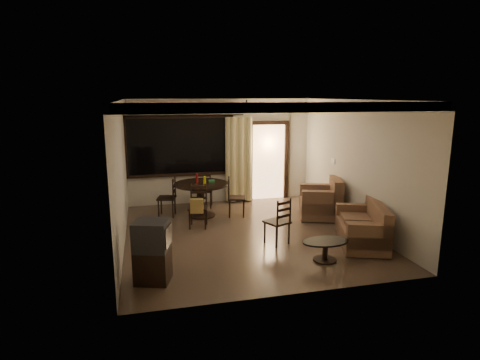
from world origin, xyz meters
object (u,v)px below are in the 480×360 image
object	(u,v)px
dining_chair_west	(167,205)
dining_chair_east	(236,205)
armchair	(323,202)
side_chair	(277,230)
tv_cabinet	(153,251)
dining_chair_south	(198,214)
dining_table	(202,190)
dining_chair_north	(205,197)
sofa	(364,228)
coffee_table	(325,247)

from	to	relation	value
dining_chair_west	dining_chair_east	distance (m)	1.67
armchair	side_chair	distance (m)	2.14
side_chair	tv_cabinet	bearing A→B (deg)	-0.14
dining_chair_south	armchair	bearing A→B (deg)	13.85
dining_chair_east	armchair	world-z (taller)	armchair
dining_table	tv_cabinet	world-z (taller)	dining_table
dining_chair_east	dining_chair_north	world-z (taller)	same
dining_chair_west	dining_chair_east	bearing A→B (deg)	90.00
tv_cabinet	armchair	world-z (taller)	tv_cabinet
dining_chair_west	armchair	bearing A→B (deg)	87.90
dining_chair_south	sofa	size ratio (longest dim) A/B	0.56
tv_cabinet	coffee_table	size ratio (longest dim) A/B	1.17
dining_chair_north	sofa	distance (m)	4.32
sofa	coffee_table	size ratio (longest dim) A/B	1.99
dining_chair_north	armchair	bearing A→B (deg)	162.43
dining_chair_west	dining_chair_south	size ratio (longest dim) A/B	1.00
dining_table	tv_cabinet	size ratio (longest dim) A/B	1.31
dining_chair_south	side_chair	bearing A→B (deg)	-31.37
dining_table	dining_chair_east	xyz separation A→B (m)	(0.81, -0.20, -0.36)
dining_chair_west	side_chair	xyz separation A→B (m)	(1.99, -2.42, -0.00)
dining_chair_east	sofa	xyz separation A→B (m)	(2.02, -2.45, 0.04)
sofa	side_chair	xyz separation A→B (m)	(-1.66, 0.43, -0.04)
tv_cabinet	sofa	distance (m)	4.15
dining_table	side_chair	bearing A→B (deg)	-62.11
dining_chair_north	dining_chair_east	bearing A→B (deg)	136.76
dining_chair_south	dining_chair_north	xyz separation A→B (m)	(0.39, 1.60, -0.02)
dining_chair_south	armchair	xyz separation A→B (m)	(3.01, 0.01, 0.09)
tv_cabinet	dining_chair_north	bearing A→B (deg)	87.89
dining_chair_east	sofa	distance (m)	3.17
sofa	coffee_table	xyz separation A→B (m)	(-1.10, -0.57, -0.07)
sofa	coffee_table	world-z (taller)	sofa
dining_chair_west	side_chair	bearing A→B (deg)	53.19
dining_chair_north	coffee_table	world-z (taller)	dining_chair_north
dining_chair_west	tv_cabinet	xyz separation A→B (m)	(-0.45, -3.50, 0.22)
coffee_table	armchair	bearing A→B (deg)	65.84
dining_chair_north	armchair	xyz separation A→B (m)	(2.62, -1.59, 0.11)
dining_table	coffee_table	distance (m)	3.67
dining_chair_south	side_chair	world-z (taller)	dining_chair_south
side_chair	dining_chair_east	bearing A→B (deg)	-104.05
dining_chair_west	sofa	xyz separation A→B (m)	(3.65, -2.84, 0.04)
dining_chair_east	dining_chair_west	bearing A→B (deg)	90.00
side_chair	dining_chair_north	bearing A→B (deg)	-95.89
side_chair	dining_chair_west	bearing A→B (deg)	-74.78
dining_chair_south	coffee_table	bearing A→B (deg)	-37.13
tv_cabinet	sofa	xyz separation A→B (m)	(4.09, 0.66, -0.18)
side_chair	armchair	bearing A→B (deg)	-163.71
dining_chair_north	tv_cabinet	bearing A→B (deg)	84.17
dining_table	dining_chair_east	size ratio (longest dim) A/B	1.38
dining_chair_south	tv_cabinet	size ratio (longest dim) A/B	0.95
dining_chair_south	coffee_table	size ratio (longest dim) A/B	1.12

